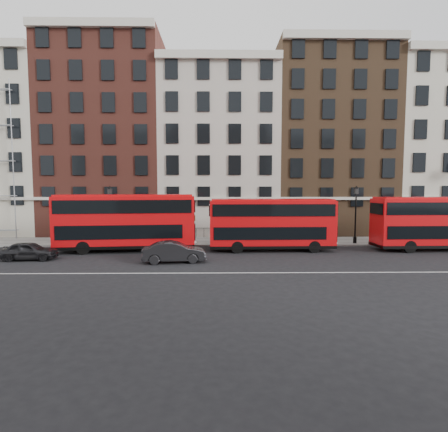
{
  "coord_description": "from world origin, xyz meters",
  "views": [
    {
      "loc": [
        -0.07,
        -23.33,
        5.25
      ],
      "look_at": [
        0.37,
        5.0,
        3.0
      ],
      "focal_mm": 28.0,
      "sensor_mm": 36.0,
      "label": 1
    }
  ],
  "objects_px": {
    "bus_c": "(271,223)",
    "car_rear": "(29,251)",
    "bus_d": "(438,222)",
    "bus_b": "(126,221)",
    "car_front": "(174,252)"
  },
  "relations": [
    {
      "from": "bus_d",
      "to": "bus_c",
      "type": "bearing_deg",
      "value": 178.27
    },
    {
      "from": "bus_c",
      "to": "car_rear",
      "type": "bearing_deg",
      "value": -170.21
    },
    {
      "from": "bus_b",
      "to": "car_rear",
      "type": "xyz_separation_m",
      "value": [
        -6.21,
        -3.53,
        -1.87
      ]
    },
    {
      "from": "bus_b",
      "to": "car_front",
      "type": "distance_m",
      "value": 6.65
    },
    {
      "from": "bus_d",
      "to": "car_front",
      "type": "relative_size",
      "value": 2.42
    },
    {
      "from": "bus_c",
      "to": "bus_b",
      "type": "bearing_deg",
      "value": 178.91
    },
    {
      "from": "bus_b",
      "to": "bus_d",
      "type": "height_order",
      "value": "bus_b"
    },
    {
      "from": "bus_b",
      "to": "car_front",
      "type": "height_order",
      "value": "bus_b"
    },
    {
      "from": "bus_c",
      "to": "car_rear",
      "type": "relative_size",
      "value": 2.64
    },
    {
      "from": "bus_d",
      "to": "car_rear",
      "type": "xyz_separation_m",
      "value": [
        -32.47,
        -3.53,
        -1.75
      ]
    },
    {
      "from": "bus_c",
      "to": "bus_d",
      "type": "height_order",
      "value": "bus_d"
    },
    {
      "from": "bus_b",
      "to": "car_front",
      "type": "xyz_separation_m",
      "value": [
        4.56,
        -4.5,
        -1.8
      ]
    },
    {
      "from": "bus_b",
      "to": "car_front",
      "type": "bearing_deg",
      "value": -50.57
    },
    {
      "from": "bus_c",
      "to": "bus_d",
      "type": "xyz_separation_m",
      "value": [
        14.13,
        -0.0,
        0.09
      ]
    },
    {
      "from": "car_front",
      "to": "bus_d",
      "type": "bearing_deg",
      "value": -85.59
    }
  ]
}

